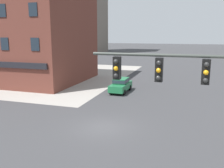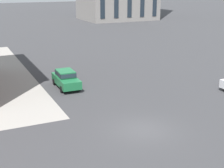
# 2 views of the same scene
# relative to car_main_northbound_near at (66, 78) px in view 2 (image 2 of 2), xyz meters

# --- Properties ---
(ground_plane) EXTENTS (320.00, 320.00, 0.00)m
(ground_plane) POSITION_rel_car_main_northbound_near_xyz_m (1.90, -11.61, -0.92)
(ground_plane) COLOR #38383A
(car_main_northbound_near) EXTENTS (1.95, 4.43, 1.68)m
(car_main_northbound_near) POSITION_rel_car_main_northbound_near_xyz_m (0.00, 0.00, 0.00)
(car_main_northbound_near) COLOR #1E6B3D
(car_main_northbound_near) RESTS_ON ground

